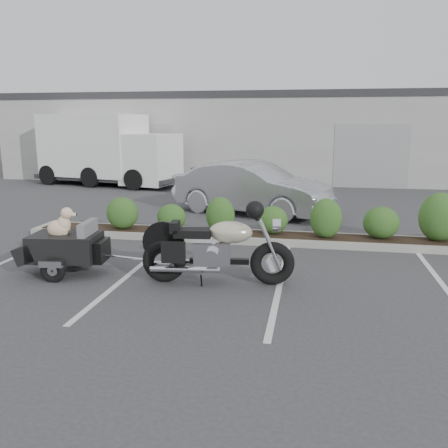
% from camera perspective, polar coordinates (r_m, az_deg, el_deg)
% --- Properties ---
extents(ground, '(90.00, 90.00, 0.00)m').
position_cam_1_polar(ground, '(8.99, -0.60, -5.21)').
color(ground, '#38383A').
rests_on(ground, ground).
extents(planter_kerb, '(12.00, 1.00, 0.15)m').
position_cam_1_polar(planter_kerb, '(10.95, 6.80, -1.71)').
color(planter_kerb, '#9E9E93').
rests_on(planter_kerb, ground).
extents(building, '(26.00, 10.00, 4.00)m').
position_cam_1_polar(building, '(25.48, 7.01, 10.53)').
color(building, '#9EA099').
rests_on(building, ground).
extents(motorcycle, '(2.59, 0.95, 1.49)m').
position_cam_1_polar(motorcycle, '(7.95, -0.83, -3.10)').
color(motorcycle, black).
rests_on(motorcycle, ground).
extents(pet_trailer, '(2.08, 1.17, 1.23)m').
position_cam_1_polar(pet_trailer, '(8.95, -18.61, -2.49)').
color(pet_trailer, black).
rests_on(pet_trailer, ground).
extents(sedan, '(4.99, 3.19, 1.55)m').
position_cam_1_polar(sedan, '(14.07, 3.34, 4.34)').
color(sedan, '#B5B5BC').
rests_on(sedan, ground).
extents(dumpster, '(1.99, 1.70, 1.11)m').
position_cam_1_polar(dumpster, '(16.96, -0.57, 4.96)').
color(dumpster, navy).
rests_on(dumpster, ground).
extents(delivery_truck, '(6.88, 3.47, 3.01)m').
position_cam_1_polar(delivery_truck, '(21.34, -13.85, 8.48)').
color(delivery_truck, white).
rests_on(delivery_truck, ground).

